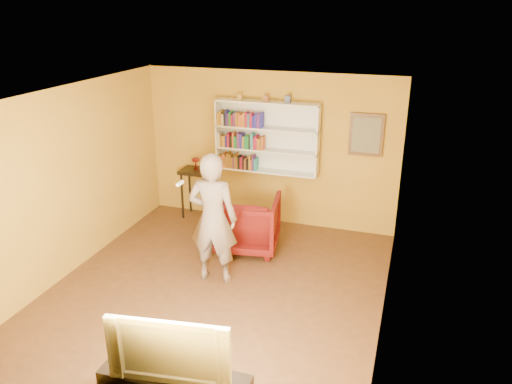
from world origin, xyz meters
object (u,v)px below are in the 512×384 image
at_px(television, 172,345).
at_px(person, 213,219).
at_px(ruby_lustre, 196,161).
at_px(console_table, 196,178).
at_px(bookshelf, 268,137).
at_px(armchair, 248,223).

bearing_deg(television, person, 96.30).
distance_m(ruby_lustre, television, 4.86).
xyz_separation_m(console_table, person, (1.17, -2.00, 0.19)).
height_order(bookshelf, person, bookshelf).
distance_m(person, television, 2.58).
height_order(ruby_lustre, armchair, ruby_lustre).
xyz_separation_m(ruby_lustre, person, (1.17, -2.00, -0.13)).
distance_m(console_table, television, 4.85).
bearing_deg(armchair, television, 88.83).
distance_m(armchair, television, 3.62).
relative_size(armchair, television, 0.86).
bearing_deg(console_table, armchair, -35.35).
bearing_deg(bookshelf, armchair, -89.64).
bearing_deg(person, console_table, -65.56).
distance_m(bookshelf, console_table, 1.56).
distance_m(console_table, person, 2.32).
relative_size(console_table, television, 0.80).
xyz_separation_m(bookshelf, ruby_lustre, (-1.31, -0.16, -0.51)).
bearing_deg(armchair, bookshelf, -98.74).
bearing_deg(person, television, 98.45).
bearing_deg(armchair, console_table, -44.44).
height_order(bookshelf, television, bookshelf).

